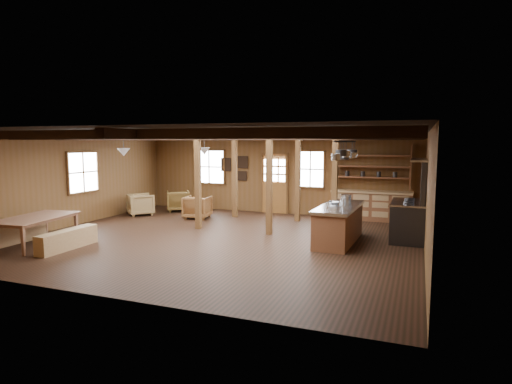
# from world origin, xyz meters

# --- Properties ---
(room) EXTENTS (10.04, 9.04, 2.84)m
(room) POSITION_xyz_m (0.00, 0.00, 1.40)
(room) COLOR black
(room) RESTS_ON ground
(ceiling_joists) EXTENTS (9.80, 8.82, 0.18)m
(ceiling_joists) POSITION_xyz_m (0.00, 0.18, 2.68)
(ceiling_joists) COLOR black
(ceiling_joists) RESTS_ON ceiling
(timber_posts) EXTENTS (3.95, 2.35, 2.80)m
(timber_posts) POSITION_xyz_m (0.52, 2.08, 1.40)
(timber_posts) COLOR #492A15
(timber_posts) RESTS_ON floor
(back_door) EXTENTS (1.02, 0.08, 2.15)m
(back_door) POSITION_xyz_m (0.00, 4.45, 0.88)
(back_door) COLOR brown
(back_door) RESTS_ON floor
(window_back_left) EXTENTS (1.32, 0.06, 1.32)m
(window_back_left) POSITION_xyz_m (-2.60, 4.46, 1.60)
(window_back_left) COLOR white
(window_back_left) RESTS_ON wall_back
(window_back_right) EXTENTS (1.02, 0.06, 1.32)m
(window_back_right) POSITION_xyz_m (1.30, 4.46, 1.60)
(window_back_right) COLOR white
(window_back_right) RESTS_ON wall_back
(window_left) EXTENTS (0.14, 1.24, 1.32)m
(window_left) POSITION_xyz_m (-4.96, 0.50, 1.60)
(window_left) COLOR white
(window_left) RESTS_ON wall_back
(notice_boards) EXTENTS (1.08, 0.03, 0.90)m
(notice_boards) POSITION_xyz_m (-1.50, 4.46, 1.64)
(notice_boards) COLOR silver
(notice_boards) RESTS_ON wall_back
(back_counter) EXTENTS (2.55, 0.60, 2.45)m
(back_counter) POSITION_xyz_m (3.40, 4.20, 0.60)
(back_counter) COLOR brown
(back_counter) RESTS_ON floor
(pendant_lamps) EXTENTS (1.86, 2.36, 0.66)m
(pendant_lamps) POSITION_xyz_m (-2.25, 1.00, 2.25)
(pendant_lamps) COLOR #2F2F32
(pendant_lamps) RESTS_ON ceiling
(pot_rack) EXTENTS (0.39, 3.00, 0.44)m
(pot_rack) POSITION_xyz_m (3.18, 0.38, 2.27)
(pot_rack) COLOR #2F2F32
(pot_rack) RESTS_ON ceiling
(kitchen_island) EXTENTS (0.96, 2.53, 1.20)m
(kitchen_island) POSITION_xyz_m (2.95, 0.77, 0.48)
(kitchen_island) COLOR brown
(kitchen_island) RESTS_ON floor
(step_stool) EXTENTS (0.58, 0.48, 0.45)m
(step_stool) POSITION_xyz_m (2.57, 0.87, 0.22)
(step_stool) COLOR #9C7147
(step_stool) RESTS_ON floor
(commercial_range) EXTENTS (0.88, 1.71, 2.11)m
(commercial_range) POSITION_xyz_m (4.64, 1.67, 0.67)
(commercial_range) COLOR #2F2F32
(commercial_range) RESTS_ON floor
(dining_table) EXTENTS (1.38, 2.16, 0.72)m
(dining_table) POSITION_xyz_m (-3.90, -2.26, 0.36)
(dining_table) COLOR brown
(dining_table) RESTS_ON floor
(bench_wall) EXTENTS (0.33, 1.73, 0.48)m
(bench_wall) POSITION_xyz_m (-4.65, -2.26, 0.24)
(bench_wall) COLOR #9C7147
(bench_wall) RESTS_ON floor
(bench_aisle) EXTENTS (0.31, 1.68, 0.46)m
(bench_aisle) POSITION_xyz_m (-2.94, -2.26, 0.23)
(bench_aisle) COLOR #9C7147
(bench_aisle) RESTS_ON floor
(armchair_a) EXTENTS (1.12, 1.13, 0.75)m
(armchair_a) POSITION_xyz_m (-3.45, 3.59, 0.37)
(armchair_a) COLOR brown
(armchair_a) RESTS_ON floor
(armchair_b) EXTENTS (0.92, 0.94, 0.75)m
(armchair_b) POSITION_xyz_m (-2.04, 2.47, 0.38)
(armchair_b) COLOR brown
(armchair_b) RESTS_ON floor
(armchair_c) EXTENTS (1.15, 1.15, 0.75)m
(armchair_c) POSITION_xyz_m (-4.20, 2.34, 0.38)
(armchair_c) COLOR olive
(armchair_c) RESTS_ON floor
(counter_pot) EXTENTS (0.32, 0.32, 0.19)m
(counter_pot) POSITION_xyz_m (2.99, 1.52, 1.04)
(counter_pot) COLOR #BBBDC2
(counter_pot) RESTS_ON kitchen_island
(bowl) EXTENTS (0.31, 0.31, 0.06)m
(bowl) POSITION_xyz_m (2.78, 0.99, 0.97)
(bowl) COLOR silver
(bowl) RESTS_ON kitchen_island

